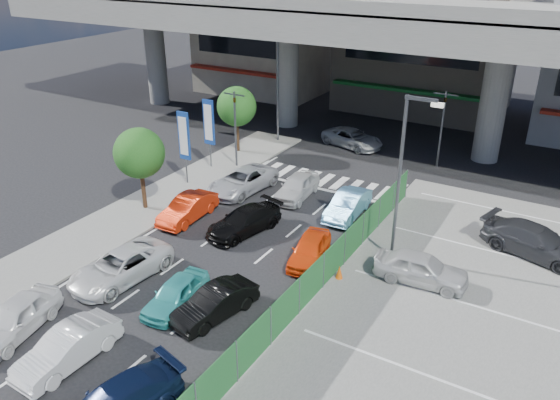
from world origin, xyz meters
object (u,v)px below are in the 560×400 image
Objects in this scene: street_lamp_left at (280,80)px; signboard_near at (184,138)px; street_lamp_right at (404,167)px; traffic_light_right at (444,110)px; tree_far at (237,107)px; sedan_white_mid_left at (121,266)px; kei_truck_front_right at (348,205)px; parked_sedan_white at (421,268)px; tree_near at (139,153)px; sedan_white_front_mid at (297,187)px; sedan_black_mid at (244,221)px; taxi_orange_right at (310,249)px; traffic_cone at (339,272)px; hatch_white_back_mid at (68,348)px; wagon_silver_front_left at (243,181)px; hatch_black_mid_right at (215,303)px; taxi_teal_mid at (176,294)px; parked_sedan_dgrey at (535,241)px; van_white_back_left at (15,318)px; traffic_light_left at (235,111)px; signboard_far at (209,124)px; taxi_orange_left at (188,208)px; crossing_wagon_silver at (352,138)px.

street_lamp_left is 10.19m from signboard_near.
traffic_light_right is at bearing 97.34° from street_lamp_right.
tree_far is 0.98× the size of sedan_white_mid_left.
sedan_white_mid_left reaches higher than kei_truck_front_right.
sedan_white_mid_left is 13.39m from parked_sedan_white.
tree_near is 1.19× the size of sedan_white_front_mid.
sedan_black_mid is at bearing -112.88° from traffic_light_right.
taxi_orange_right is 5.82× the size of traffic_cone.
street_lamp_left reaches higher than sedan_black_mid.
hatch_white_back_mid is 16.07m from wagon_silver_front_left.
tree_near is at bearing 160.23° from hatch_black_mid_right.
parked_sedan_white is (9.15, -5.20, 0.07)m from sedan_white_front_mid.
taxi_teal_mid is 11.65m from kei_truck_front_right.
tree_far is 1.19× the size of sedan_white_front_mid.
sedan_white_front_mid is 13.16m from parked_sedan_dgrey.
hatch_white_back_mid is at bearing -15.16° from van_white_back_left.
parked_sedan_dgrey is (5.67, 3.70, -3.97)m from street_lamp_right.
street_lamp_left is at bearing 44.48° from parked_sedan_white.
traffic_light_left reaches higher than sedan_white_front_mid.
traffic_light_left is 13.63m from traffic_light_right.
signboard_far is 7.75m from sedan_white_front_mid.
traffic_cone is at bearing -71.32° from kei_truck_front_right.
traffic_light_left is 1.00× the size of traffic_light_right.
taxi_teal_mid is at bearing 125.81° from parked_sedan_white.
signboard_near is at bearing 127.60° from taxi_orange_left.
traffic_cone is (-1.57, -2.95, -4.39)m from street_lamp_right.
sedan_white_front_mid reaches higher than hatch_white_back_mid.
van_white_back_left is 13.43m from traffic_cone.
wagon_silver_front_left is 16.46m from parked_sedan_dgrey.
tree_near reaches higher than traffic_cone.
signboard_far is 0.99× the size of crossing_wagon_silver.
sedan_white_front_mid is (0.17, 16.67, 0.03)m from hatch_white_back_mid.
van_white_back_left is 15.62m from wagon_silver_front_left.
street_lamp_left is at bearing 79.69° from signboard_far.
taxi_teal_mid is at bearing -52.69° from signboard_near.
tree_far is 22.74m from hatch_white_back_mid.
tree_far is 8.95m from crossing_wagon_silver.
taxi_orange_left is (-6.47, 6.20, 0.03)m from hatch_black_mid_right.
traffic_light_right is 14.05m from tree_far.
street_lamp_right is at bearing 44.12° from sedan_white_mid_left.
van_white_back_left reaches higher than wagon_silver_front_left.
hatch_white_back_mid is (6.71, -14.86, -2.40)m from signboard_near.
wagon_silver_front_left reaches higher than sedan_white_mid_left.
van_white_back_left is at bearing -129.16° from hatch_black_mid_right.
hatch_white_back_mid is at bearing -108.12° from hatch_black_mid_right.
taxi_teal_mid is at bearing 0.57° from sedan_white_mid_left.
tree_near is 1.19× the size of van_white_back_left.
street_lamp_left reaches higher than taxi_orange_right.
crossing_wagon_silver is (6.09, 11.79, -2.41)m from signboard_near.
sedan_white_mid_left is at bearing -80.12° from street_lamp_left.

